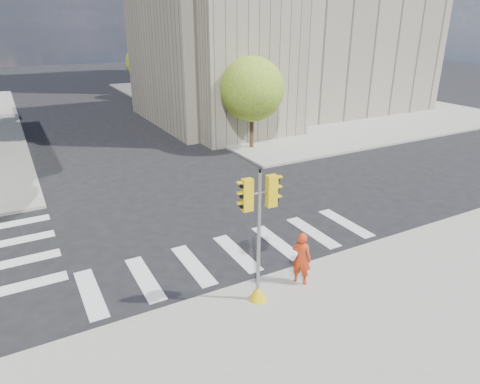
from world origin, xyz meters
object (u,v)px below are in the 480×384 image
at_px(photographer, 301,258).
at_px(lamp_near, 231,74).
at_px(traffic_signal, 259,248).
at_px(lamp_far, 166,60).

bearing_deg(photographer, lamp_near, -52.72).
xyz_separation_m(lamp_near, traffic_signal, (-9.00, -19.04, -2.62)).
bearing_deg(traffic_signal, photographer, 9.70).
distance_m(lamp_far, traffic_signal, 34.35).
bearing_deg(photographer, lamp_far, -44.15).
height_order(traffic_signal, photographer, traffic_signal).
bearing_deg(traffic_signal, lamp_near, 69.59).
relative_size(lamp_far, photographer, 4.45).
xyz_separation_m(lamp_far, photographer, (-7.27, -32.90, -3.52)).
relative_size(lamp_far, traffic_signal, 1.89).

